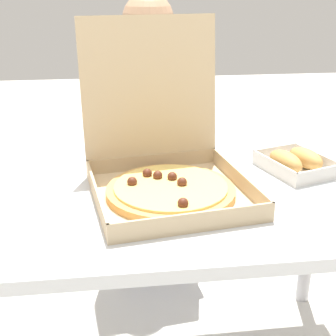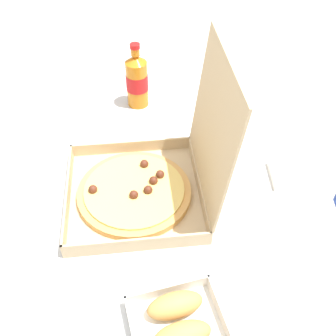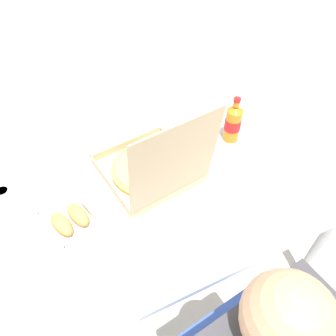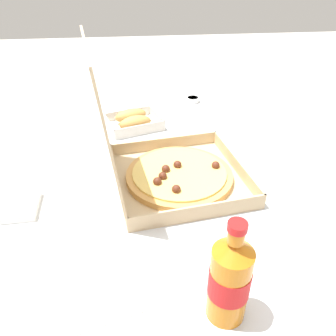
# 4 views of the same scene
# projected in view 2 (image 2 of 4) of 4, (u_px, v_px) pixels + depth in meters

# --- Properties ---
(ground_plane) EXTENTS (10.00, 10.00, 0.00)m
(ground_plane) POSITION_uv_depth(u_px,v_px,m) (176.00, 305.00, 1.60)
(ground_plane) COLOR beige
(dining_table) EXTENTS (1.42, 0.84, 0.71)m
(dining_table) POSITION_uv_depth(u_px,v_px,m) (179.00, 202.00, 1.16)
(dining_table) COLOR silver
(dining_table) RESTS_ON ground_plane
(pizza_box_open) EXTENTS (0.41, 0.45, 0.40)m
(pizza_box_open) POSITION_uv_depth(u_px,v_px,m) (149.00, 181.00, 1.04)
(pizza_box_open) COLOR tan
(pizza_box_open) RESTS_ON dining_table
(bread_side_box) EXTENTS (0.20, 0.23, 0.06)m
(bread_side_box) POSITION_uv_depth(u_px,v_px,m) (179.00, 321.00, 0.80)
(bread_side_box) COLOR white
(bread_side_box) RESTS_ON dining_table
(cola_bottle) EXTENTS (0.07, 0.07, 0.22)m
(cola_bottle) POSITION_uv_depth(u_px,v_px,m) (138.00, 80.00, 1.32)
(cola_bottle) COLOR orange
(cola_bottle) RESTS_ON dining_table
(paper_menu) EXTENTS (0.24, 0.20, 0.00)m
(paper_menu) POSITION_uv_depth(u_px,v_px,m) (208.00, 122.00, 1.31)
(paper_menu) COLOR white
(paper_menu) RESTS_ON dining_table
(napkin_pile) EXTENTS (0.12, 0.12, 0.02)m
(napkin_pile) POSITION_uv_depth(u_px,v_px,m) (292.00, 175.00, 1.12)
(napkin_pile) COLOR white
(napkin_pile) RESTS_ON dining_table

